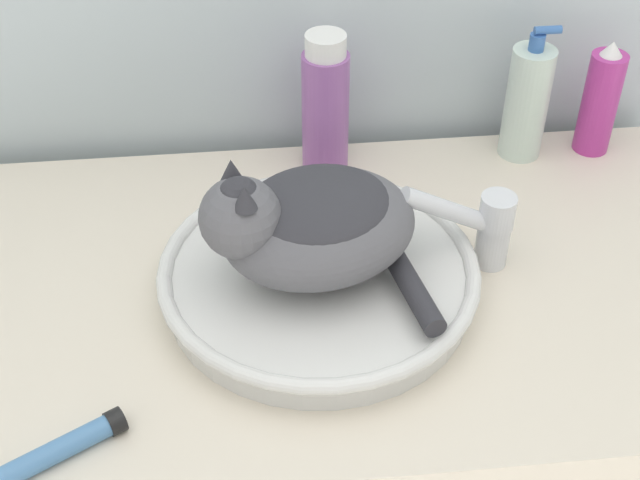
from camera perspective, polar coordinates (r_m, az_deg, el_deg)
The scene contains 8 objects.
vanity_counter at distance 1.48m, azimuth 0.27°, elevation -14.20°, with size 1.14×0.63×0.81m.
sink_basin at distance 1.14m, azimuth -0.08°, elevation -2.38°, with size 0.41×0.41×0.05m.
cat at distance 1.07m, azimuth -0.68°, elevation 1.14°, with size 0.28×0.27×0.16m.
faucet at distance 1.17m, azimuth 10.37°, elevation 0.97°, with size 0.16×0.06×0.15m.
mouthwash_bottle at distance 1.32m, azimuth 0.35°, elevation 8.63°, with size 0.07×0.07×0.22m.
spray_bottle_trigger at distance 1.44m, azimuth 17.50°, elevation 8.49°, with size 0.06×0.06×0.19m.
soap_pump_bottle at distance 1.39m, azimuth 13.10°, elevation 8.61°, with size 0.07×0.07×0.21m.
cream_tube at distance 1.01m, azimuth -16.63°, elevation -12.89°, with size 0.16×0.10×0.03m.
Camera 1 is at (-0.10, -0.55, 1.61)m, focal length 50.00 mm.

